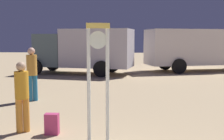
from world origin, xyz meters
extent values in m
cylinder|color=white|center=(-0.35, 2.54, 1.14)|extent=(0.07, 0.07, 2.27)
cylinder|color=white|center=(0.00, 2.61, 1.14)|extent=(0.07, 0.07, 2.27)
cube|color=#FCDD5C|center=(-0.18, 2.58, 2.32)|extent=(0.45, 0.17, 0.10)
cylinder|color=white|center=(-0.18, 2.60, 2.05)|extent=(0.34, 0.11, 0.34)
cube|color=black|center=(-0.19, 2.63, 2.05)|extent=(0.03, 0.02, 0.08)
cube|color=black|center=(-0.19, 2.63, 2.05)|extent=(0.08, 0.03, 0.12)
cylinder|color=orange|center=(-2.01, 3.15, 0.38)|extent=(0.14, 0.14, 0.76)
cylinder|color=orange|center=(-1.88, 3.22, 0.38)|extent=(0.14, 0.14, 0.76)
cylinder|color=orange|center=(-1.94, 3.19, 1.07)|extent=(0.30, 0.30, 0.61)
sphere|color=tan|center=(-1.94, 3.19, 1.47)|extent=(0.21, 0.21, 0.21)
cube|color=#C03B6B|center=(-1.25, 3.08, 0.23)|extent=(0.30, 0.17, 0.46)
cube|color=#CB2B57|center=(-1.25, 3.18, 0.16)|extent=(0.21, 0.04, 0.20)
cylinder|color=teal|center=(-2.75, 6.31, 0.43)|extent=(0.16, 0.16, 0.87)
cylinder|color=teal|center=(-2.90, 6.23, 0.43)|extent=(0.16, 0.16, 0.87)
cylinder|color=#C78936|center=(-2.83, 6.27, 1.21)|extent=(0.34, 0.34, 0.69)
sphere|color=#DBA68C|center=(-2.83, 6.27, 1.67)|extent=(0.24, 0.24, 0.24)
cube|color=silver|center=(4.02, 15.38, 1.57)|extent=(5.35, 3.36, 2.24)
cylinder|color=black|center=(3.41, 14.10, 0.45)|extent=(0.93, 0.48, 0.90)
cylinder|color=black|center=(2.84, 16.18, 0.45)|extent=(0.93, 0.48, 0.90)
cube|color=silver|center=(-1.47, 13.49, 1.55)|extent=(4.36, 2.97, 2.20)
cube|color=#4E6166|center=(-4.29, 14.02, 1.41)|extent=(2.01, 2.42, 1.93)
cube|color=black|center=(-5.11, 14.17, 1.80)|extent=(0.36, 1.78, 0.85)
cylinder|color=black|center=(-4.68, 15.26, 0.45)|extent=(0.93, 0.41, 0.90)
cylinder|color=black|center=(-5.10, 13.00, 0.45)|extent=(0.93, 0.41, 0.90)
cylinder|color=black|center=(-0.68, 14.51, 0.45)|extent=(0.93, 0.41, 0.90)
cylinder|color=black|center=(-1.11, 12.25, 0.45)|extent=(0.93, 0.41, 0.90)
camera|label=1|loc=(0.43, -2.63, 2.06)|focal=44.06mm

